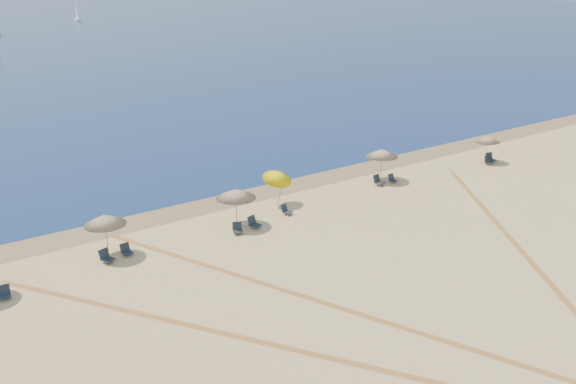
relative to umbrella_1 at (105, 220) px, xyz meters
name	(u,v)px	position (x,y,z in m)	size (l,w,h in m)	color
wet_sand	(254,193)	(11.45, 3.81, -2.12)	(500.00, 500.00, 0.00)	olive
umbrella_1	(105,220)	(0.00, 0.00, 0.00)	(2.17, 2.17, 2.47)	gray
umbrella_2	(236,194)	(7.63, -0.38, -0.06)	(2.35, 2.35, 2.41)	gray
umbrella_3	(278,176)	(11.50, 1.02, -0.09)	(1.87, 1.95, 2.63)	gray
umbrella_4	(382,153)	(20.26, 0.81, -0.03)	(2.30, 2.30, 2.44)	gray
umbrella_5	(488,139)	(30.09, -0.63, -0.23)	(1.87, 1.91, 2.24)	gray
chair_1	(4,293)	(-5.44, -1.48, -1.85)	(0.59, 0.67, 0.62)	black
chair_2	(106,257)	(-0.32, -0.55, -1.82)	(0.77, 0.83, 0.70)	black
chair_3	(126,250)	(0.84, -0.34, -1.85)	(0.58, 0.66, 0.63)	black
chair_4	(238,229)	(7.15, -1.28, -1.84)	(0.72, 0.77, 0.64)	black
chair_5	(254,223)	(8.34, -1.12, -1.82)	(0.74, 0.81, 0.70)	black
chair_6	(286,210)	(11.08, -0.51, -1.85)	(0.71, 0.77, 0.64)	black
chair_7	(378,181)	(19.50, 0.25, -1.80)	(0.71, 0.80, 0.74)	black
chair_8	(392,179)	(20.73, 0.12, -1.87)	(0.49, 0.57, 0.59)	black
chair_9	(488,161)	(29.80, -1.08, -1.83)	(0.72, 0.79, 0.67)	black
chair_10	(490,158)	(30.52, -0.75, -1.81)	(0.69, 0.78, 0.72)	black
sailboat_0	(77,12)	(45.83, 155.77, 0.23)	(2.15, 5.38, 7.79)	white
tire_tracks	(377,293)	(9.06, -11.00, -2.12)	(55.75, 40.77, 0.00)	tan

